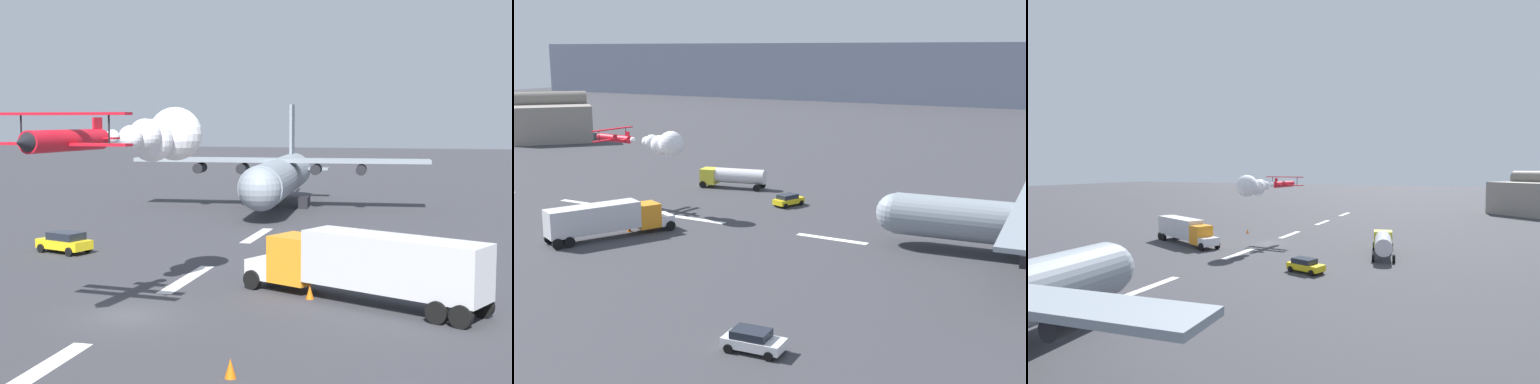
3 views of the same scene
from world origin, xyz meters
The scene contains 14 objects.
ground_plane centered at (0.00, 0.00, 0.00)m, with size 440.00×440.00×0.00m, color #38383D.
runway_stripe_2 centered at (-8.72, 0.00, 0.01)m, with size 8.00×0.90×0.01m, color white.
runway_stripe_3 centered at (8.72, 0.00, 0.01)m, with size 8.00×0.90×0.01m, color white.
runway_stripe_4 centered at (26.17, 0.00, 0.01)m, with size 8.00×0.90×0.01m, color white.
mountain_ridge_distant centered at (0.00, 182.16, 10.91)m, with size 396.00×16.00×21.83m, color slate.
cargo_transport_plane centered at (44.27, 2.20, 3.46)m, with size 27.95×32.06×11.41m.
stunt_biplane_red centered at (3.54, -0.04, 8.71)m, with size 14.76×6.31×2.95m.
semi_truck_orange centered at (5.20, -11.16, 2.11)m, with size 8.46×13.50×3.70m.
fuel_tanker_truck centered at (2.75, 17.61, 1.75)m, with size 9.79×4.39×2.90m.
followme_car_yellow centered at (32.79, -27.60, 0.81)m, with size 4.29×2.33×1.52m.
airport_staff_sedan centered at (14.99, 11.52, 0.81)m, with size 3.00×4.41×1.52m.
hangar_building centered at (-61.43, 44.23, 4.25)m, with size 25.80×25.58×10.48m.
traffic_cone_near centered at (-7.30, -7.30, 0.38)m, with size 0.44×0.44×0.75m, color orange.
traffic_cone_far centered at (5.53, -8.04, 0.38)m, with size 0.44×0.44×0.75m, color orange.
Camera 2 is at (54.17, -63.77, 19.60)m, focal length 47.95 mm.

